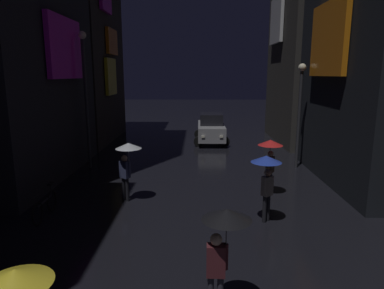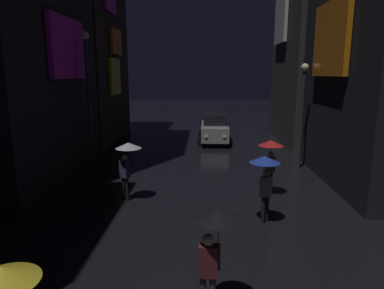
# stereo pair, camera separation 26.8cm
# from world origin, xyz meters

# --- Properties ---
(building_left_far) EXTENTS (4.25, 7.74, 15.18)m
(building_left_far) POSITION_xyz_m (-7.48, 21.87, 7.59)
(building_left_far) COLOR #2D2826
(building_left_far) RESTS_ON ground
(pedestrian_near_crossing_black) EXTENTS (0.90, 0.90, 2.12)m
(pedestrian_near_crossing_black) POSITION_xyz_m (0.65, 4.49, 1.67)
(pedestrian_near_crossing_black) COLOR #2D2D38
(pedestrian_near_crossing_black) RESTS_ON ground
(pedestrian_far_right_red) EXTENTS (0.90, 0.90, 2.12)m
(pedestrian_far_right_red) POSITION_xyz_m (2.86, 11.05, 1.67)
(pedestrian_far_right_red) COLOR black
(pedestrian_far_right_red) RESTS_ON ground
(pedestrian_foreground_right_blue) EXTENTS (0.90, 0.90, 2.12)m
(pedestrian_foreground_right_blue) POSITION_xyz_m (2.24, 8.60, 1.67)
(pedestrian_foreground_right_blue) COLOR black
(pedestrian_foreground_right_blue) RESTS_ON ground
(pedestrian_midstreet_left_clear) EXTENTS (0.90, 0.90, 2.12)m
(pedestrian_midstreet_left_clear) POSITION_xyz_m (-2.25, 10.38, 1.67)
(pedestrian_midstreet_left_clear) COLOR black
(pedestrian_midstreet_left_clear) RESTS_ON ground
(bicycle_parked_at_storefront) EXTENTS (0.13, 1.82, 0.96)m
(bicycle_parked_at_storefront) POSITION_xyz_m (-4.60, 8.91, 0.39)
(bicycle_parked_at_storefront) COLOR black
(bicycle_parked_at_storefront) RESTS_ON ground
(car_distant) EXTENTS (2.27, 4.16, 1.92)m
(car_distant) POSITION_xyz_m (1.12, 21.12, 0.93)
(car_distant) COLOR #99999E
(car_distant) RESTS_ON ground
(streetlamp_right_far) EXTENTS (0.36, 0.36, 4.93)m
(streetlamp_right_far) POSITION_xyz_m (5.00, 14.96, 3.13)
(streetlamp_right_far) COLOR #2D2D33
(streetlamp_right_far) RESTS_ON ground
(streetlamp_left_far) EXTENTS (0.36, 0.36, 6.35)m
(streetlamp_left_far) POSITION_xyz_m (-5.00, 14.81, 3.90)
(streetlamp_left_far) COLOR #2D2D33
(streetlamp_left_far) RESTS_ON ground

